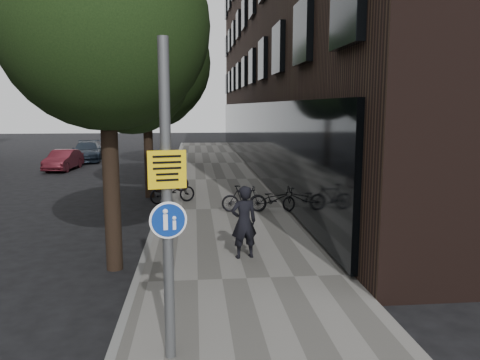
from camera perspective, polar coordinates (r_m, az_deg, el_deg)
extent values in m
cube|color=slate|center=(16.24, -1.82, -3.71)|extent=(4.50, 60.00, 0.12)
cube|color=slate|center=(16.25, -9.78, -3.81)|extent=(0.15, 60.00, 0.13)
cube|color=black|center=(29.80, 13.41, 19.12)|extent=(12.00, 40.00, 18.00)
cylinder|color=black|center=(10.66, -15.34, -2.29)|extent=(0.36, 0.36, 3.20)
sphere|color=black|center=(10.60, -16.20, 17.73)|extent=(4.40, 4.40, 4.40)
sphere|color=black|center=(11.22, -13.16, 12.20)|extent=(2.64, 2.64, 2.64)
cylinder|color=black|center=(19.00, -11.06, 2.69)|extent=(0.36, 0.36, 3.20)
sphere|color=black|center=(18.97, -11.41, 13.87)|extent=(5.00, 5.00, 5.00)
sphere|color=black|center=(19.67, -9.90, 10.81)|extent=(3.00, 3.00, 3.00)
cylinder|color=black|center=(27.94, -9.33, 4.69)|extent=(0.36, 0.36, 3.20)
sphere|color=black|center=(27.92, -9.53, 12.29)|extent=(5.00, 5.00, 5.00)
sphere|color=black|center=(28.65, -8.56, 10.22)|extent=(3.00, 3.00, 3.00)
cylinder|color=#595B5E|center=(6.37, -8.89, -2.99)|extent=(0.15, 0.15, 4.39)
cube|color=gold|center=(6.29, -9.00, 1.36)|extent=(0.50, 0.13, 0.51)
cylinder|color=navy|center=(6.41, -8.85, -4.69)|extent=(0.44, 0.10, 0.45)
cylinder|color=white|center=(6.41, -8.85, -4.69)|extent=(0.50, 0.11, 0.51)
imported|color=black|center=(10.87, 0.48, -5.14)|extent=(0.70, 0.53, 1.71)
imported|color=black|center=(15.70, 4.24, -2.34)|extent=(1.72, 0.85, 0.86)
imported|color=black|center=(15.65, 0.49, -2.28)|extent=(1.52, 0.48, 0.90)
imported|color=black|center=(17.28, -8.24, -1.31)|extent=(1.81, 1.21, 0.90)
imported|color=black|center=(19.52, -8.51, -0.10)|extent=(1.59, 0.73, 0.92)
imported|color=maroon|center=(28.68, -20.74, 2.30)|extent=(1.56, 3.63, 1.16)
imported|color=#1D2734|center=(32.94, -18.11, 3.34)|extent=(2.36, 4.67, 1.30)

